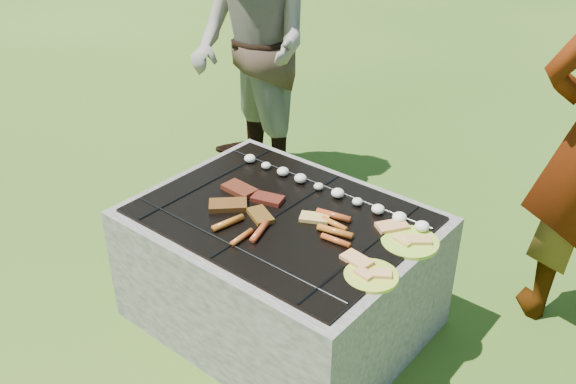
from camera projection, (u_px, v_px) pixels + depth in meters
The scene contains 9 objects.
lawn at pixel (282, 317), 3.19m from camera, with size 60.00×60.00×0.00m, color #284711.
fire_pit at pixel (281, 272), 3.04m from camera, with size 1.30×1.00×0.62m.
mushrooms at pixel (334, 192), 3.00m from camera, with size 1.06×0.06×0.04m.
pork_slabs at pixel (245, 201), 2.95m from camera, with size 0.40×0.31×0.03m.
sausages at pixel (296, 227), 2.75m from camera, with size 0.54×0.48×0.03m.
bread_on_grate at pixel (356, 233), 2.72m from camera, with size 0.46×0.42×0.02m.
plate_far at pixel (410, 242), 2.69m from camera, with size 0.25×0.25×0.03m.
plate_near at pixel (372, 275), 2.49m from camera, with size 0.28×0.28×0.03m.
bystander at pixel (251, 49), 3.98m from camera, with size 0.88×0.69×1.81m, color #A49289.
Camera 1 is at (1.57, -1.86, 2.15)m, focal length 40.00 mm.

